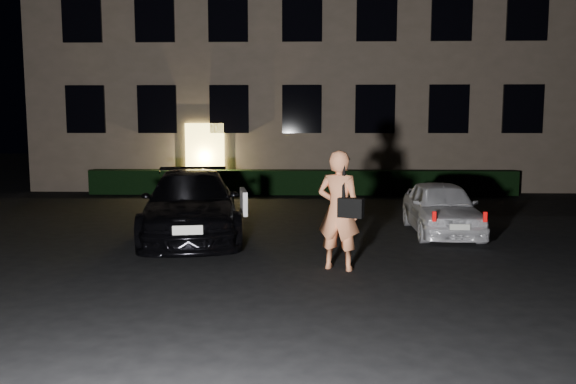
{
  "coord_description": "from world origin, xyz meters",
  "views": [
    {
      "loc": [
        0.07,
        -9.26,
        2.38
      ],
      "look_at": [
        -0.24,
        2.0,
        1.07
      ],
      "focal_mm": 35.0,
      "sensor_mm": 36.0,
      "label": 1
    }
  ],
  "objects": [
    {
      "name": "man",
      "position": [
        0.66,
        -0.03,
        1.0
      ],
      "size": [
        0.85,
        0.73,
        2.0
      ],
      "rotation": [
        0.0,
        0.0,
        2.77
      ],
      "color": "#EB8857",
      "rests_on": "ground"
    },
    {
      "name": "hatch",
      "position": [
        3.15,
        3.24,
        0.59
      ],
      "size": [
        1.47,
        3.48,
        1.17
      ],
      "rotation": [
        0.0,
        0.0,
        -0.03
      ],
      "color": "white",
      "rests_on": "ground"
    },
    {
      "name": "ground",
      "position": [
        0.0,
        0.0,
        0.0
      ],
      "size": [
        80.0,
        80.0,
        0.0
      ],
      "primitive_type": "plane",
      "color": "black",
      "rests_on": "ground"
    },
    {
      "name": "hedge",
      "position": [
        0.0,
        10.5,
        0.42
      ],
      "size": [
        15.0,
        0.7,
        0.85
      ],
      "primitive_type": "cube",
      "color": "black",
      "rests_on": "ground"
    },
    {
      "name": "building",
      "position": [
        -0.0,
        14.99,
        6.0
      ],
      "size": [
        20.0,
        8.11,
        12.0
      ],
      "color": "#776655",
      "rests_on": "ground"
    },
    {
      "name": "sedan",
      "position": [
        -2.35,
        2.65,
        0.71
      ],
      "size": [
        2.8,
        5.16,
        1.42
      ],
      "rotation": [
        0.0,
        0.0,
        0.17
      ],
      "color": "black",
      "rests_on": "ground"
    }
  ]
}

